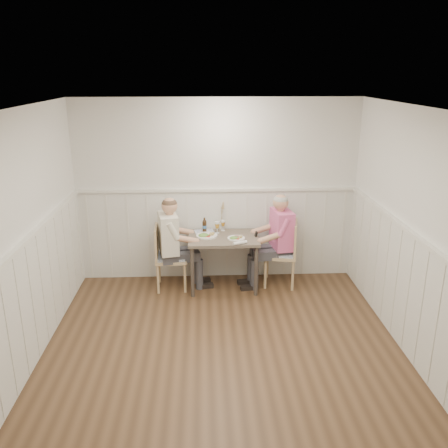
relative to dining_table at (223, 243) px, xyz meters
name	(u,v)px	position (x,y,z in m)	size (l,w,h in m)	color
ground_plane	(224,362)	(-0.07, -1.84, -0.65)	(4.50, 4.50, 0.00)	#47301D
room_shell	(224,225)	(-0.07, -1.84, 0.87)	(4.04, 4.54, 2.60)	silver
wainscot	(221,275)	(-0.07, -1.15, 0.04)	(4.00, 4.49, 1.34)	silver
dining_table	(223,243)	(0.00, 0.00, 0.00)	(0.96, 0.70, 0.75)	brown
chair_right	(285,251)	(0.87, 0.04, -0.14)	(0.53, 0.53, 0.94)	tan
chair_left	(167,255)	(-0.79, 0.00, -0.16)	(0.45, 0.45, 0.91)	tan
man_in_pink	(278,247)	(0.77, 0.04, -0.08)	(0.67, 0.47, 1.35)	#3F3F47
diner_cream	(172,251)	(-0.71, -0.03, -0.09)	(0.68, 0.49, 1.35)	#3F3F47
plate_man	(236,238)	(0.16, -0.10, 0.12)	(0.24, 0.24, 0.06)	white
plate_diner	(206,235)	(-0.24, 0.02, 0.12)	(0.30, 0.30, 0.07)	white
beer_glass_a	(223,224)	(0.01, 0.26, 0.20)	(0.06, 0.06, 0.15)	silver
beer_glass_b	(217,225)	(-0.08, 0.15, 0.21)	(0.07, 0.07, 0.17)	silver
beer_bottle	(205,226)	(-0.26, 0.20, 0.19)	(0.06, 0.06, 0.22)	black
rolled_napkin	(240,243)	(0.21, -0.31, 0.12)	(0.20, 0.12, 0.04)	white
grass_vase	(221,217)	(-0.02, 0.31, 0.30)	(0.05, 0.05, 0.44)	silver
gingham_mat	(204,232)	(-0.26, 0.22, 0.10)	(0.31, 0.26, 0.01)	slate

